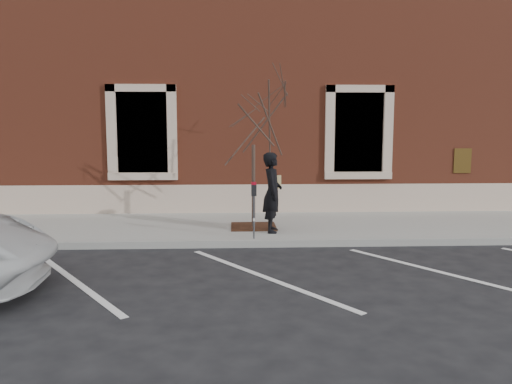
{
  "coord_description": "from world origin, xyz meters",
  "views": [
    {
      "loc": [
        -0.48,
        -10.4,
        2.48
      ],
      "look_at": [
        0.0,
        0.6,
        1.1
      ],
      "focal_mm": 35.0,
      "sensor_mm": 36.0,
      "label": 1
    }
  ],
  "objects": [
    {
      "name": "ground",
      "position": [
        0.0,
        0.0,
        0.0
      ],
      "size": [
        120.0,
        120.0,
        0.0
      ],
      "primitive_type": "plane",
      "color": "#28282B",
      "rests_on": "ground"
    },
    {
      "name": "sidewalk_near",
      "position": [
        0.0,
        1.75,
        0.07
      ],
      "size": [
        40.0,
        3.5,
        0.15
      ],
      "primitive_type": "cube",
      "color": "#98958F",
      "rests_on": "ground"
    },
    {
      "name": "curb_near",
      "position": [
        0.0,
        -0.05,
        0.07
      ],
      "size": [
        40.0,
        0.12,
        0.15
      ],
      "primitive_type": "cube",
      "color": "#9E9E99",
      "rests_on": "ground"
    },
    {
      "name": "parking_stripes",
      "position": [
        0.0,
        -2.2,
        0.0
      ],
      "size": [
        28.0,
        4.4,
        0.01
      ],
      "primitive_type": null,
      "color": "silver",
      "rests_on": "ground"
    },
    {
      "name": "building_civic",
      "position": [
        0.0,
        7.74,
        4.0
      ],
      "size": [
        40.0,
        8.62,
        8.0
      ],
      "color": "brown",
      "rests_on": "ground"
    },
    {
      "name": "man",
      "position": [
        0.38,
        0.81,
        1.06
      ],
      "size": [
        0.5,
        0.7,
        1.82
      ],
      "primitive_type": "imported",
      "rotation": [
        0.0,
        0.0,
        1.47
      ],
      "color": "black",
      "rests_on": "sidewalk_near"
    },
    {
      "name": "parking_meter",
      "position": [
        -0.07,
        0.12,
        1.0
      ],
      "size": [
        0.11,
        0.09,
        1.22
      ],
      "rotation": [
        0.0,
        0.0,
        0.15
      ],
      "color": "#595B60",
      "rests_on": "sidewalk_near"
    },
    {
      "name": "tree_grate",
      "position": [
        -0.03,
        1.39,
        0.16
      ],
      "size": [
        1.07,
        1.07,
        0.03
      ],
      "primitive_type": "cube",
      "color": "#412215",
      "rests_on": "sidewalk_near"
    },
    {
      "name": "sapling",
      "position": [
        -0.03,
        1.39,
        2.66
      ],
      "size": [
        2.15,
        2.15,
        3.59
      ],
      "color": "#49362C",
      "rests_on": "sidewalk_near"
    }
  ]
}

